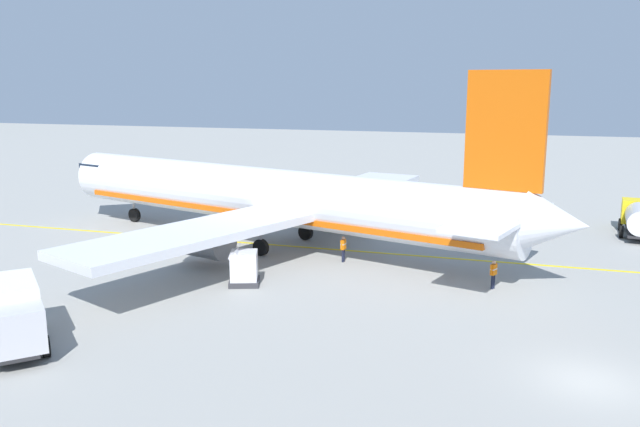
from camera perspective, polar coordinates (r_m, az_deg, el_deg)
name	(u,v)px	position (r m, az deg, el deg)	size (l,w,h in m)	color
airliner_foreground	(273,198)	(45.19, -4.12, 1.38)	(34.13, 40.84, 11.90)	silver
service_truck_baggage	(12,314)	(31.17, -25.28, -7.94)	(5.40, 5.43, 2.77)	silver
service_truck_catering	(638,217)	(53.72, 26.01, -0.31)	(6.15, 2.85, 2.40)	yellow
cargo_container_near	(244,268)	(37.20, -6.68, -4.74)	(2.13, 2.13, 2.03)	#333338
crew_marshaller	(528,225)	(49.82, 17.70, -0.93)	(0.52, 0.46, 1.77)	#191E33
crew_loader_left	(343,247)	(41.48, 2.05, -2.92)	(0.62, 0.29, 1.67)	#191E33
crew_loader_right	(493,272)	(37.44, 14.89, -4.97)	(0.58, 0.40, 1.62)	#191E33
apron_guide_line	(335,250)	(44.68, 1.36, -3.16)	(0.30, 60.00, 0.01)	yellow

